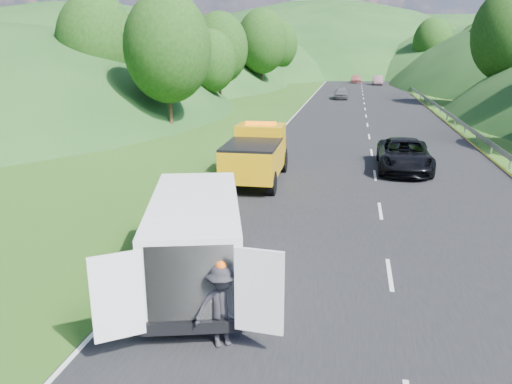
% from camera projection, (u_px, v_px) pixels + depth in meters
% --- Properties ---
extents(ground, '(320.00, 320.00, 0.00)m').
position_uv_depth(ground, '(295.00, 242.00, 16.92)').
color(ground, '#38661E').
rests_on(ground, ground).
extents(road_surface, '(14.00, 200.00, 0.02)m').
position_uv_depth(road_surface, '(365.00, 109.00, 54.11)').
color(road_surface, black).
rests_on(road_surface, ground).
extents(guardrail, '(0.06, 140.00, 1.52)m').
position_uv_depth(guardrail, '(421.00, 99.00, 64.58)').
color(guardrail, gray).
rests_on(guardrail, ground).
extents(tree_line_left, '(14.00, 140.00, 14.00)m').
position_uv_depth(tree_line_left, '(218.00, 91.00, 76.99)').
color(tree_line_left, '#2A5519').
rests_on(tree_line_left, ground).
extents(tree_line_right, '(14.00, 140.00, 14.00)m').
position_uv_depth(tree_line_right, '(509.00, 96.00, 69.34)').
color(tree_line_right, '#2A5519').
rests_on(tree_line_right, ground).
extents(hills_backdrop, '(201.00, 288.60, 44.00)m').
position_uv_depth(hills_backdrop, '(372.00, 72.00, 142.82)').
color(hills_backdrop, '#2D5B23').
rests_on(hills_backdrop, ground).
extents(tow_truck, '(2.60, 6.56, 2.79)m').
position_uv_depth(tow_truck, '(257.00, 154.00, 24.34)').
color(tow_truck, black).
rests_on(tow_truck, ground).
extents(white_van, '(4.81, 7.63, 2.52)m').
position_uv_depth(white_van, '(196.00, 236.00, 13.58)').
color(white_van, black).
rests_on(white_van, ground).
extents(woman, '(0.68, 0.79, 1.82)m').
position_uv_depth(woman, '(212.00, 233.00, 17.80)').
color(woman, silver).
rests_on(woman, ground).
extents(child, '(0.55, 0.48, 0.97)m').
position_uv_depth(child, '(233.00, 243.00, 16.90)').
color(child, tan).
rests_on(child, ground).
extents(worker, '(1.42, 1.24, 1.91)m').
position_uv_depth(worker, '(223.00, 345.00, 11.07)').
color(worker, black).
rests_on(worker, ground).
extents(suitcase, '(0.38, 0.28, 0.55)m').
position_uv_depth(suitcase, '(169.00, 227.00, 17.57)').
color(suitcase, '#524D3E').
rests_on(suitcase, ground).
extents(spare_tire, '(0.59, 0.59, 0.20)m').
position_uv_depth(spare_tire, '(220.00, 316.00, 12.28)').
color(spare_tire, black).
rests_on(spare_tire, ground).
extents(passing_suv, '(2.83, 5.98, 1.65)m').
position_uv_depth(passing_suv, '(403.00, 170.00, 26.95)').
color(passing_suv, black).
rests_on(passing_suv, ground).
extents(dist_car_a, '(1.82, 4.52, 1.54)m').
position_uv_depth(dist_car_a, '(341.00, 99.00, 64.90)').
color(dist_car_a, '#47484C').
rests_on(dist_car_a, ground).
extents(dist_car_b, '(1.70, 4.88, 1.61)m').
position_uv_depth(dist_car_b, '(377.00, 85.00, 90.40)').
color(dist_car_b, '#6B4756').
rests_on(dist_car_b, ground).
extents(dist_car_c, '(2.02, 4.97, 1.44)m').
position_uv_depth(dist_car_c, '(356.00, 83.00, 95.73)').
color(dist_car_c, '#A95455').
rests_on(dist_car_c, ground).
extents(dist_car_d, '(1.82, 4.52, 1.54)m').
position_uv_depth(dist_car_d, '(372.00, 78.00, 110.85)').
color(dist_car_d, brown).
rests_on(dist_car_d, ground).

